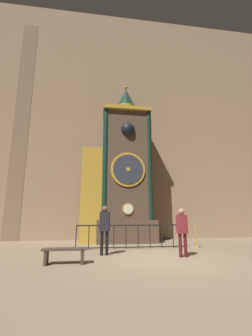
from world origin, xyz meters
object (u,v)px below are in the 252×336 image
object	(u,v)px
clock_tower	(120,173)
stanchion_post	(196,240)
visitor_near	(105,225)
visitor_bench	(65,253)
visitor_far	(182,227)

from	to	relation	value
clock_tower	stanchion_post	xyz separation A→B (m)	(3.03, -2.38, -3.29)
visitor_near	stanchion_post	distance (m)	4.28
stanchion_post	visitor_bench	xyz separation A→B (m)	(-5.23, -2.57, -0.01)
visitor_far	stanchion_post	distance (m)	2.54
clock_tower	visitor_bench	size ratio (longest dim) A/B	7.07
visitor_near	visitor_far	world-z (taller)	visitor_near
stanchion_post	visitor_bench	world-z (taller)	stanchion_post
clock_tower	stanchion_post	size ratio (longest dim) A/B	8.95
clock_tower	visitor_near	xyz separation A→B (m)	(-1.00, -3.66, -2.58)
clock_tower	stanchion_post	bearing A→B (deg)	-38.17
clock_tower	visitor_bench	xyz separation A→B (m)	(-2.20, -4.94, -3.30)
stanchion_post	visitor_bench	distance (m)	5.82
visitor_bench	clock_tower	bearing A→B (deg)	66.02
visitor_far	clock_tower	bearing A→B (deg)	110.01
visitor_bench	visitor_far	bearing A→B (deg)	8.38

